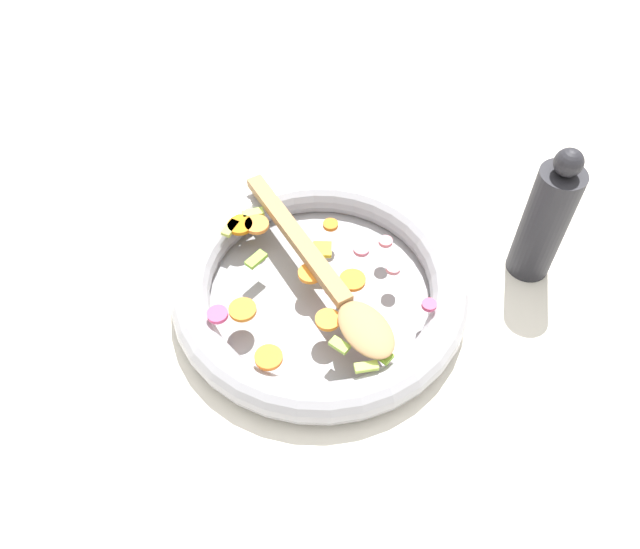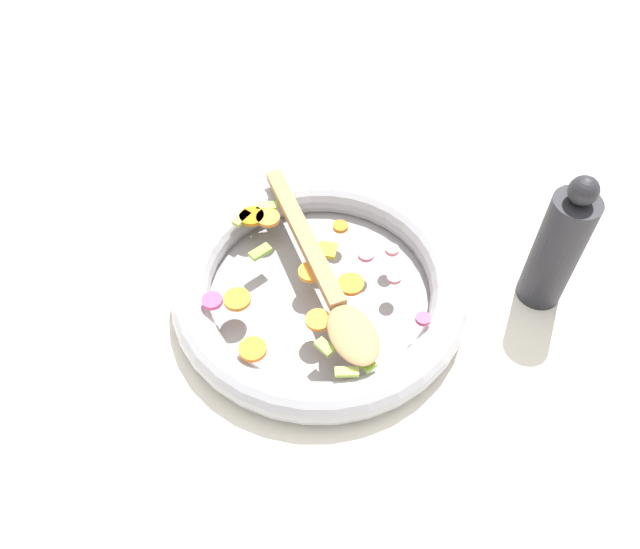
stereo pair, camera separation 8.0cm
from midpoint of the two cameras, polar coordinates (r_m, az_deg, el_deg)
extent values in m
plane|color=silver|center=(0.84, -2.72, -2.29)|extent=(4.00, 4.00, 0.00)
cylinder|color=gray|center=(0.84, -2.74, -2.05)|extent=(0.34, 0.34, 0.01)
torus|color=#9E9EA5|center=(0.82, -2.79, -1.26)|extent=(0.39, 0.39, 0.05)
cylinder|color=orange|center=(0.87, -9.97, 4.33)|extent=(0.05, 0.05, 0.01)
cylinder|color=orange|center=(0.87, -8.45, 4.38)|extent=(0.05, 0.05, 0.01)
cylinder|color=orange|center=(0.74, -7.87, -7.74)|extent=(0.04, 0.04, 0.01)
cylinder|color=orange|center=(0.86, -1.71, 4.41)|extent=(0.03, 0.03, 0.01)
cylinder|color=orange|center=(0.76, -2.32, -4.35)|extent=(0.04, 0.04, 0.01)
cylinder|color=orange|center=(0.79, 0.10, -0.71)|extent=(0.05, 0.05, 0.01)
cylinder|color=orange|center=(0.78, -10.05, -3.38)|extent=(0.04, 0.04, 0.01)
cylinder|color=orange|center=(0.80, -3.76, -0.07)|extent=(0.04, 0.04, 0.01)
cube|color=#B6D853|center=(0.72, 1.07, -8.66)|extent=(0.03, 0.03, 0.01)
cube|color=#93CC42|center=(0.83, -8.65, 1.20)|extent=(0.03, 0.02, 0.01)
cube|color=#A7D256|center=(0.88, -8.74, 5.42)|extent=(0.03, 0.03, 0.01)
cube|color=#BACB53|center=(0.87, -10.84, 4.03)|extent=(0.03, 0.01, 0.01)
cube|color=#A1CE4D|center=(0.74, -1.32, -6.69)|extent=(0.02, 0.03, 0.01)
cube|color=#8ABF38|center=(0.73, 2.58, -7.54)|extent=(0.02, 0.03, 0.01)
cylinder|color=#C43B65|center=(0.78, 7.05, -2.97)|extent=(0.03, 0.03, 0.01)
cylinder|color=pink|center=(0.84, 3.30, 2.86)|extent=(0.02, 0.02, 0.01)
cylinder|color=#DF6E88|center=(0.83, 1.04, 2.12)|extent=(0.02, 0.02, 0.01)
cylinder|color=#DE7C86|center=(0.81, 3.90, 0.39)|extent=(0.02, 0.02, 0.01)
cylinder|color=#E2447C|center=(0.78, -12.29, -3.78)|extent=(0.04, 0.04, 0.01)
cylinder|color=pink|center=(0.75, 1.43, -5.11)|extent=(0.03, 0.03, 0.01)
cylinder|color=#D73063|center=(0.74, 2.48, -6.48)|extent=(0.03, 0.03, 0.01)
cylinder|color=#EA6486|center=(0.79, -1.64, -1.42)|extent=(0.03, 0.03, 0.01)
cube|color=gold|center=(0.83, -2.58, 2.14)|extent=(0.03, 0.03, 0.01)
cube|color=#A87F51|center=(0.83, -4.96, 3.32)|extent=(0.14, 0.23, 0.01)
ellipsoid|color=#A87F51|center=(0.74, 1.12, -5.24)|extent=(0.09, 0.11, 0.01)
cylinder|color=#232328|center=(0.85, 17.27, 4.28)|extent=(0.06, 0.06, 0.17)
sphere|color=#232328|center=(0.78, 19.07, 9.50)|extent=(0.04, 0.04, 0.04)
camera|label=1|loc=(0.04, -92.87, -3.58)|focal=35.00mm
camera|label=2|loc=(0.04, 87.13, 3.58)|focal=35.00mm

